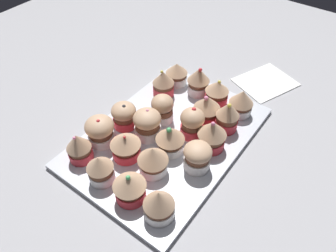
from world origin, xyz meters
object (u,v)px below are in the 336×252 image
object	(u,v)px
cupcake_2	(124,115)
cupcake_12	(192,123)
cupcake_4	(79,147)
cupcake_14	(153,159)
cupcake_5	(198,80)
cupcake_6	(162,108)
cupcake_3	(100,130)
cupcake_1	(163,83)
cupcake_17	(227,116)
cupcake_0	(177,73)
cupcake_7	(147,124)
napkin	(265,82)
cupcake_19	(197,156)
cupcake_20	(159,204)
cupcake_10	(217,92)
cupcake_15	(130,186)
cupcake_13	(170,139)
cupcake_16	(241,102)
baking_tray	(168,137)
cupcake_8	(126,145)
cupcake_9	(100,169)
cupcake_18	(212,134)
cupcake_11	(207,108)

from	to	relation	value
cupcake_2	cupcake_12	xyz separation A→B (cm)	(-7.11, 14.55, 0.43)
cupcake_4	cupcake_14	distance (cm)	16.22
cupcake_5	cupcake_6	world-z (taller)	cupcake_5
cupcake_4	cupcake_3	bearing A→B (deg)	179.07
cupcake_1	cupcake_17	size ratio (longest dim) A/B	0.92
cupcake_0	cupcake_5	size ratio (longest dim) A/B	0.79
cupcake_4	cupcake_7	distance (cm)	15.87
cupcake_0	napkin	distance (cm)	25.93
cupcake_19	cupcake_20	world-z (taller)	cupcake_20
cupcake_4	cupcake_10	bearing A→B (deg)	157.17
cupcake_15	cupcake_10	bearing A→B (deg)	-178.27
cupcake_12	cupcake_17	size ratio (longest dim) A/B	0.94
cupcake_4	cupcake_13	world-z (taller)	cupcake_4
cupcake_16	napkin	bearing A→B (deg)	-178.93
baking_tray	cupcake_12	bearing A→B (deg)	130.24
cupcake_2	napkin	world-z (taller)	cupcake_2
cupcake_5	cupcake_8	world-z (taller)	cupcake_5
cupcake_9	cupcake_10	world-z (taller)	same
cupcake_8	cupcake_16	world-z (taller)	cupcake_16
cupcake_12	cupcake_18	distance (cm)	5.69
cupcake_9	cupcake_12	size ratio (longest dim) A/B	0.89
cupcake_18	cupcake_0	bearing A→B (deg)	-126.08
cupcake_5	cupcake_14	distance (cm)	28.20
cupcake_6	cupcake_13	bearing A→B (deg)	46.73
cupcake_12	cupcake_0	bearing A→B (deg)	-134.18
cupcake_10	cupcake_14	xyz separation A→B (cm)	(26.84, 0.58, 0.27)
cupcake_10	cupcake_16	bearing A→B (deg)	90.06
cupcake_10	cupcake_13	size ratio (longest dim) A/B	0.95
cupcake_7	cupcake_13	xyz separation A→B (cm)	(0.63, 6.90, -0.04)
baking_tray	cupcake_19	xyz separation A→B (cm)	(3.74, 10.39, 3.96)
cupcake_0	cupcake_3	xyz separation A→B (cm)	(27.92, -1.14, 0.34)
cupcake_8	cupcake_18	xyz separation A→B (cm)	(-13.29, 13.53, 0.59)
cupcake_14	cupcake_15	bearing A→B (deg)	3.39
cupcake_3	napkin	size ratio (longest dim) A/B	0.47
cupcake_19	cupcake_20	bearing A→B (deg)	2.06
cupcake_11	cupcake_12	xyz separation A→B (cm)	(6.39, -0.03, 0.04)
cupcake_1	cupcake_10	distance (cm)	14.02
baking_tray	cupcake_8	bearing A→B (deg)	-19.35
cupcake_14	napkin	world-z (taller)	cupcake_14
cupcake_12	cupcake_17	world-z (taller)	cupcake_17
cupcake_1	napkin	size ratio (longest dim) A/B	0.49
baking_tray	cupcake_20	size ratio (longest dim) A/B	6.31
napkin	cupcake_17	bearing A→B (deg)	0.43
cupcake_13	cupcake_2	bearing A→B (deg)	-89.51
cupcake_2	cupcake_16	xyz separation A→B (cm)	(-20.29, 20.20, 0.22)
baking_tray	cupcake_2	world-z (taller)	cupcake_2
cupcake_4	cupcake_14	size ratio (longest dim) A/B	1.07
cupcake_7	cupcake_9	bearing A→B (deg)	1.29
cupcake_14	cupcake_3	bearing A→B (deg)	-87.84
cupcake_6	cupcake_17	size ratio (longest dim) A/B	0.87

